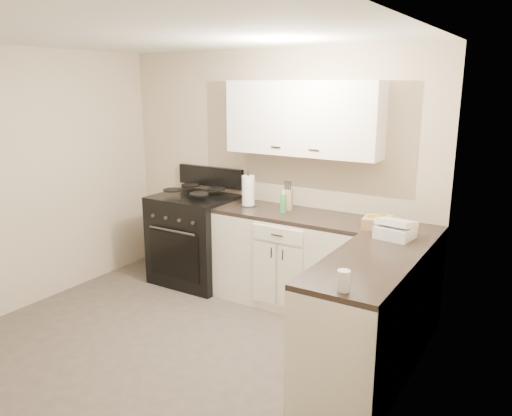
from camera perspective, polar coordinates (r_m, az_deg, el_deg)
The scene contains 19 objects.
floor at distance 4.29m, azimuth -11.01°, elevation -16.47°, with size 3.60×3.60×0.00m, color #473F38.
ceiling at distance 3.72m, azimuth -12.90°, elevation 18.92°, with size 3.60×3.60×0.00m, color white.
wall_back at distance 5.24m, azimuth 1.76°, elevation 4.02°, with size 3.60×3.60×0.00m, color beige.
wall_right at distance 2.93m, azimuth 14.79°, elevation -4.60°, with size 3.60×3.60×0.00m, color beige.
wall_left at distance 5.21m, azimuth -26.46°, elevation 2.48°, with size 3.60×3.60×0.00m, color beige.
base_cabinets_back at distance 4.99m, azimuth 4.20°, elevation -6.04°, with size 1.55×0.60×0.90m, color silver.
base_cabinets_right at distance 4.06m, azimuth 13.61°, elevation -11.32°, with size 0.60×1.90×0.90m, color silver.
countertop_back at distance 4.85m, azimuth 4.30°, elevation -0.82°, with size 1.55×0.60×0.04m, color black.
countertop_right at distance 3.88m, azimuth 14.01°, elevation -5.03°, with size 0.60×1.90×0.04m, color black.
upper_cabinets at distance 4.84m, azimuth 5.34°, elevation 10.17°, with size 1.55×0.30×0.70m, color white.
stove at distance 5.59m, azimuth -6.88°, elevation -3.77°, with size 0.85×0.73×1.03m, color black.
knife_block at distance 4.95m, azimuth 3.63°, elevation 0.93°, with size 0.09×0.08×0.20m, color tan.
paper_towel at distance 5.09m, azimuth -0.88°, elevation 1.96°, with size 0.13×0.13×0.31m, color white.
soap_bottle at distance 4.86m, azimuth 3.13°, elevation 0.57°, with size 0.06×0.06×0.18m, color #3C9C52.
wicker_basket at distance 4.42m, azimuth 14.03°, elevation -1.76°, with size 0.29×0.20×0.10m, color tan.
countertop_grill at distance 4.21m, azimuth 15.61°, elevation -2.66°, with size 0.27×0.26×0.10m, color white.
glass_jar at distance 3.09m, azimuth 9.98°, elevation -8.18°, with size 0.08×0.08×0.13m, color silver.
oven_mitt_near at distance 3.67m, azimuth 5.90°, elevation -12.90°, with size 0.02×0.14×0.24m, color black.
oven_mitt_far at distance 3.84m, azimuth 7.18°, elevation -12.20°, with size 0.02×0.13×0.23m, color black.
Camera 1 is at (2.58, -2.67, 2.16)m, focal length 35.00 mm.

